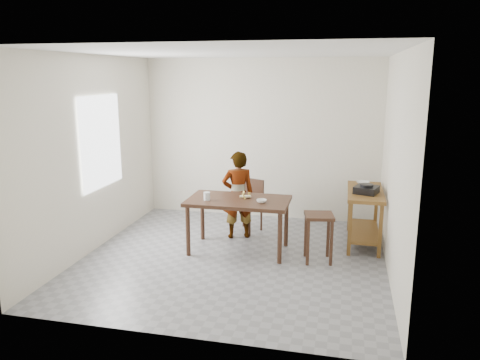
% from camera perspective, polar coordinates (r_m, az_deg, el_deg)
% --- Properties ---
extents(floor, '(4.00, 4.00, 0.04)m').
position_cam_1_polar(floor, '(6.43, -0.80, -9.68)').
color(floor, gray).
rests_on(floor, ground).
extents(ceiling, '(4.00, 4.00, 0.04)m').
position_cam_1_polar(ceiling, '(5.95, -0.89, 15.51)').
color(ceiling, white).
rests_on(ceiling, wall_back).
extents(wall_back, '(4.00, 0.04, 2.70)m').
position_cam_1_polar(wall_back, '(7.99, 2.59, 4.97)').
color(wall_back, silver).
rests_on(wall_back, ground).
extents(wall_front, '(4.00, 0.04, 2.70)m').
position_cam_1_polar(wall_front, '(4.15, -7.45, -2.54)').
color(wall_front, silver).
rests_on(wall_front, ground).
extents(wall_left, '(0.04, 4.00, 2.70)m').
position_cam_1_polar(wall_left, '(6.80, -17.64, 2.99)').
color(wall_left, silver).
rests_on(wall_left, ground).
extents(wall_right, '(0.04, 4.00, 2.70)m').
position_cam_1_polar(wall_right, '(5.91, 18.58, 1.50)').
color(wall_right, silver).
rests_on(wall_right, ground).
extents(window_pane, '(0.02, 1.10, 1.30)m').
position_cam_1_polar(window_pane, '(6.92, -16.54, 4.49)').
color(window_pane, white).
rests_on(window_pane, wall_left).
extents(dining_table, '(1.40, 0.80, 0.75)m').
position_cam_1_polar(dining_table, '(6.57, -0.19, -5.51)').
color(dining_table, '#3A2216').
rests_on(dining_table, floor).
extents(prep_counter, '(0.50, 1.20, 0.80)m').
position_cam_1_polar(prep_counter, '(7.08, 14.86, -4.37)').
color(prep_counter, brown).
rests_on(prep_counter, floor).
extents(child, '(0.57, 0.48, 1.33)m').
position_cam_1_polar(child, '(7.02, -0.25, -1.83)').
color(child, silver).
rests_on(child, floor).
extents(dining_chair, '(0.51, 0.51, 0.82)m').
position_cam_1_polar(dining_chair, '(7.35, 0.80, -3.22)').
color(dining_chair, '#3A2216').
rests_on(dining_chair, floor).
extents(stool, '(0.43, 0.43, 0.65)m').
position_cam_1_polar(stool, '(6.31, 9.52, -6.95)').
color(stool, '#3A2216').
rests_on(stool, floor).
extents(glass_tumbler, '(0.10, 0.10, 0.11)m').
position_cam_1_polar(glass_tumbler, '(6.42, -4.06, -1.98)').
color(glass_tumbler, silver).
rests_on(glass_tumbler, dining_table).
extents(small_bowl, '(0.18, 0.18, 0.04)m').
position_cam_1_polar(small_bowl, '(6.29, 2.63, -2.58)').
color(small_bowl, white).
rests_on(small_bowl, dining_table).
extents(banana, '(0.18, 0.13, 0.06)m').
position_cam_1_polar(banana, '(6.50, 0.65, -1.97)').
color(banana, '#F4D55B').
rests_on(banana, dining_table).
extents(serving_bowl, '(0.22, 0.22, 0.05)m').
position_cam_1_polar(serving_bowl, '(7.33, 14.77, -0.35)').
color(serving_bowl, white).
rests_on(serving_bowl, prep_counter).
extents(gas_burner, '(0.38, 0.38, 0.10)m').
position_cam_1_polar(gas_burner, '(6.80, 15.15, -1.15)').
color(gas_burner, black).
rests_on(gas_burner, prep_counter).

